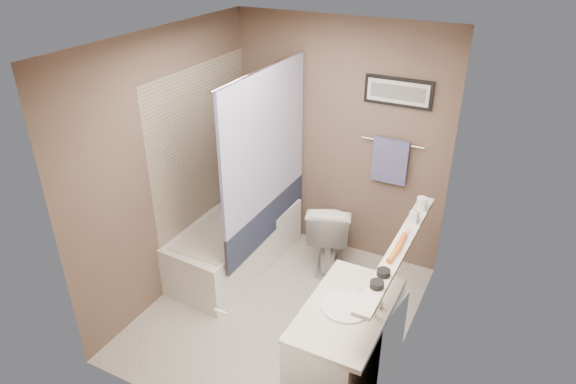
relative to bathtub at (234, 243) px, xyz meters
The scene contains 34 objects.
ground 0.90m from the bathtub, 29.50° to the right, with size 2.50×2.50×0.00m, color beige.
ceiling 2.30m from the bathtub, 29.50° to the right, with size 2.20×2.50×0.04m, color white.
wall_back 1.45m from the bathtub, 47.05° to the left, with size 2.20×0.04×2.40m, color brown.
wall_front 2.05m from the bathtub, 65.61° to the right, with size 2.20×0.04×2.40m, color brown.
wall_left 1.09m from the bathtub, 127.87° to the right, with size 0.04×2.50×2.40m, color brown.
wall_right 2.11m from the bathtub, 13.05° to the right, with size 0.04×2.50×2.40m, color brown.
tile_surround 0.83m from the bathtub, 167.52° to the left, with size 0.02×1.55×2.00m, color tan.
curtain_rod 1.84m from the bathtub, 12.20° to the left, with size 0.02×0.02×1.55m, color silver.
curtain_upper 1.20m from the bathtub, 12.20° to the left, with size 0.03×1.45×1.28m, color white.
curtain_lower 0.49m from the bathtub, 12.20° to the left, with size 0.03×1.45×0.36m, color #262E47.
mirror 2.36m from the bathtub, 17.33° to the right, with size 0.02×1.60×1.00m, color silver.
shelf 2.06m from the bathtub, 17.84° to the right, with size 0.12×1.60×0.03m, color silver.
towel_bar 1.85m from the bathtub, 31.31° to the left, with size 0.02×0.02×0.60m, color silver.
towel 1.74m from the bathtub, 30.66° to the left, with size 0.34×0.05×0.44m, color #8184BC.
art_frame 2.16m from the bathtub, 31.85° to the left, with size 0.62×0.03×0.26m, color black.
art_mat 2.16m from the bathtub, 31.41° to the left, with size 0.56×0.00×0.20m, color white.
art_image 2.16m from the bathtub, 31.31° to the left, with size 0.50×0.00×0.13m, color #595959.
door 2.24m from the bathtub, 52.04° to the right, with size 0.80×0.02×2.00m, color silver.
door_handle 2.03m from the bathtub, 59.00° to the right, with size 0.02×0.02×0.10m, color silver.
bathtub is the anchor object (origin of this frame).
tub_rim 0.25m from the bathtub, behind, with size 0.56×1.36×0.02m, color beige.
toilet 0.97m from the bathtub, 29.27° to the left, with size 0.42×0.73×0.75m, color silver.
vanity 1.92m from the bathtub, 33.09° to the right, with size 0.50×0.90×0.80m, color white.
countertop 1.98m from the bathtub, 33.25° to the right, with size 0.54×0.96×0.04m, color silver.
sink_basin 1.99m from the bathtub, 33.42° to the right, with size 0.34×0.34×0.01m, color white.
faucet_spout 2.16m from the bathtub, 30.36° to the right, with size 0.02×0.02×0.10m, color silver.
faucet_knob 2.11m from the bathtub, 27.90° to the right, with size 0.05×0.05×0.05m, color silver.
candle_bowl_near 2.27m from the bathtub, 31.35° to the right, with size 0.09×0.09×0.04m, color black.
candle_bowl_far 2.21m from the bathtub, 28.08° to the right, with size 0.09×0.09×0.04m, color black.
hair_brush_front 2.12m from the bathtub, 21.68° to the right, with size 0.04×0.04×0.22m, color orange.
hair_brush_back 2.07m from the bathtub, 17.43° to the right, with size 0.04×0.04×0.22m, color #CB531C.
pink_comb 2.03m from the bathtub, 13.07° to the right, with size 0.03×0.16×0.01m, color pink.
glass_jar 2.01m from the bathtub, ahead, with size 0.08×0.08×0.10m, color white.
soap_bottle 2.03m from the bathtub, ahead, with size 0.06×0.06×0.14m, color #999999.
Camera 1 is at (1.70, -3.17, 3.14)m, focal length 32.00 mm.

